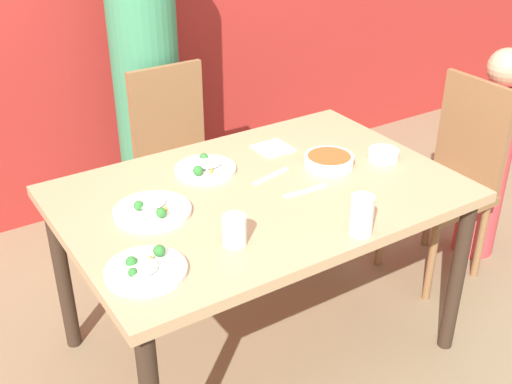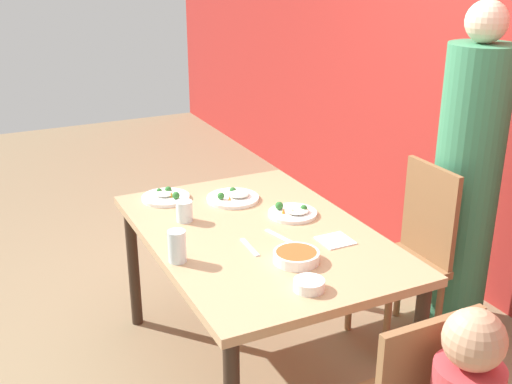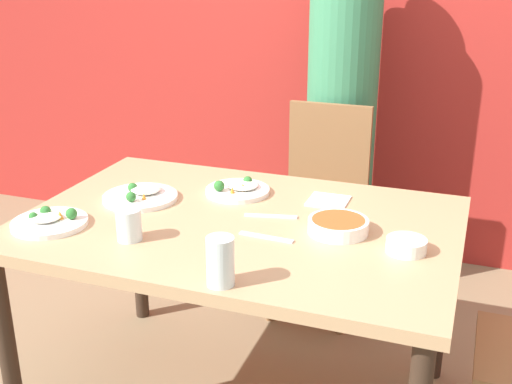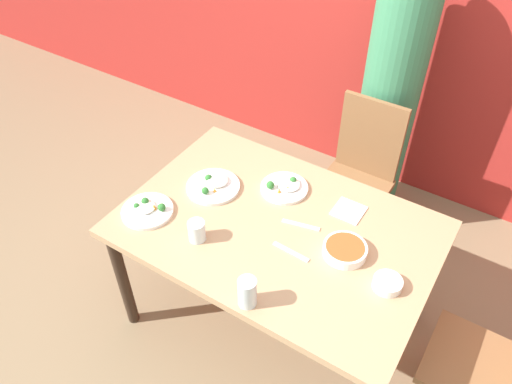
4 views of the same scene
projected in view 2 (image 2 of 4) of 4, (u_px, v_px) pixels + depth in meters
name	position (u px, v px, depth m)	size (l,w,h in m)	color
ground_plane	(258.00, 367.00, 3.22)	(10.00, 10.00, 0.00)	#847051
dining_table	(258.00, 247.00, 2.97)	(1.44, 0.98, 0.75)	tan
chair_adult_spot	(409.00, 251.00, 3.31)	(0.40, 0.40, 0.95)	brown
person_adult	(466.00, 185.00, 3.33)	(0.34, 0.34, 1.74)	#387F56
bowl_curry	(296.00, 256.00, 2.66)	(0.19, 0.19, 0.05)	white
plate_rice_adult	(293.00, 212.00, 3.12)	(0.24, 0.24, 0.06)	white
plate_rice_child	(234.00, 197.00, 3.30)	(0.27, 0.27, 0.05)	white
plate_noodles	(166.00, 196.00, 3.31)	(0.25, 0.25, 0.06)	white
bowl_rice_small	(309.00, 284.00, 2.45)	(0.12, 0.12, 0.04)	white
glass_water_tall	(184.00, 211.00, 3.04)	(0.08, 0.08, 0.10)	silver
glass_water_short	(177.00, 246.00, 2.65)	(0.08, 0.08, 0.14)	silver
napkin_folded	(335.00, 240.00, 2.85)	(0.14, 0.14, 0.01)	white
fork_steel	(250.00, 247.00, 2.79)	(0.18, 0.03, 0.01)	silver
spoon_steel	(279.00, 236.00, 2.89)	(0.18, 0.06, 0.01)	silver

